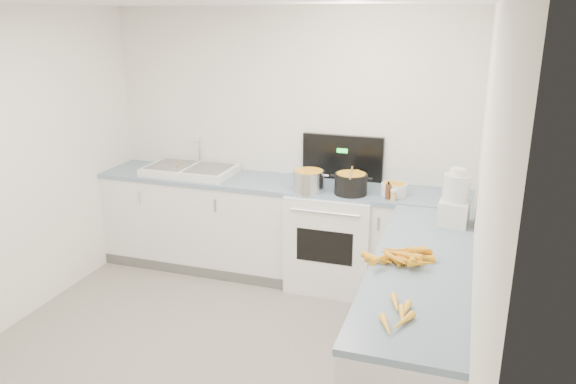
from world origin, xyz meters
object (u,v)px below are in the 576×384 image
(steel_pot, at_px, (309,182))
(extract_bottle, at_px, (388,192))
(spice_jar, at_px, (393,196))
(black_pot, at_px, (351,185))
(mixing_bowl, at_px, (394,189))
(sink, at_px, (190,170))
(stove, at_px, (333,236))
(food_processor, at_px, (455,200))

(steel_pot, height_order, extract_bottle, steel_pot)
(steel_pot, relative_size, spice_jar, 3.42)
(black_pot, xyz_separation_m, mixing_bowl, (0.36, 0.08, -0.03))
(mixing_bowl, bearing_deg, sink, 177.95)
(sink, xyz_separation_m, extract_bottle, (1.95, -0.19, 0.03))
(stove, relative_size, mixing_bowl, 6.12)
(spice_jar, bearing_deg, extract_bottle, 140.22)
(steel_pot, distance_m, black_pot, 0.37)
(sink, bearing_deg, food_processor, -14.13)
(steel_pot, height_order, spice_jar, steel_pot)
(sink, distance_m, food_processor, 2.58)
(stove, relative_size, sink, 1.58)
(black_pot, bearing_deg, steel_pot, -175.80)
(extract_bottle, distance_m, food_processor, 0.71)
(stove, relative_size, steel_pot, 4.89)
(mixing_bowl, xyz_separation_m, food_processor, (0.52, -0.56, 0.13))
(stove, distance_m, mixing_bowl, 0.74)
(sink, height_order, black_pot, sink)
(sink, height_order, extract_bottle, sink)
(black_pot, relative_size, food_processor, 0.66)
(stove, xyz_separation_m, steel_pot, (-0.20, -0.17, 0.55))
(stove, xyz_separation_m, black_pot, (0.17, -0.14, 0.55))
(steel_pot, xyz_separation_m, mixing_bowl, (0.73, 0.11, -0.03))
(stove, height_order, spice_jar, stove)
(spice_jar, bearing_deg, sink, 173.44)
(stove, relative_size, food_processor, 3.20)
(mixing_bowl, xyz_separation_m, extract_bottle, (-0.03, -0.12, 0.01))
(sink, xyz_separation_m, black_pot, (1.62, -0.15, 0.04))
(stove, height_order, black_pot, stove)
(stove, distance_m, extract_bottle, 0.75)
(stove, bearing_deg, black_pot, -38.67)
(extract_bottle, height_order, spice_jar, extract_bottle)
(black_pot, distance_m, food_processor, 1.00)
(black_pot, height_order, food_processor, food_processor)
(food_processor, bearing_deg, stove, 149.70)
(black_pot, bearing_deg, mixing_bowl, 13.12)
(black_pot, xyz_separation_m, food_processor, (0.88, -0.47, 0.10))
(steel_pot, xyz_separation_m, food_processor, (1.25, -0.45, 0.10))
(extract_bottle, bearing_deg, steel_pot, 179.51)
(sink, distance_m, steel_pot, 1.27)
(steel_pot, distance_m, spice_jar, 0.75)
(sink, xyz_separation_m, spice_jar, (2.00, -0.23, 0.00))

